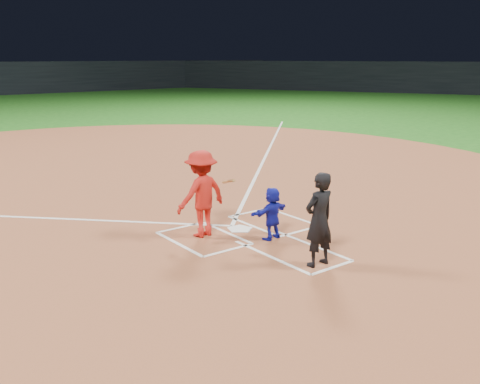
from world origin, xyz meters
TOP-DOWN VIEW (x-y plane):
  - ground at (0.00, 0.00)m, footprint 120.00×120.00m
  - home_plate_dirt at (0.00, 6.00)m, footprint 28.00×28.00m
  - stadium_wall_right at (42.00, 24.00)m, footprint 31.04×52.56m
  - home_plate at (0.00, 0.00)m, footprint 0.60×0.60m
  - catcher at (0.17, -0.90)m, footprint 1.07×0.47m
  - umpire at (-0.12, -2.53)m, footprint 0.64×0.42m
  - chalk_markings at (0.00, 5.29)m, footprint 28.35×17.32m
  - batter_at_plate at (-0.89, 0.17)m, footprint 1.41×0.96m

SIDE VIEW (x-z plane):
  - ground at x=0.00m, z-range 0.00..0.00m
  - home_plate_dirt at x=0.00m, z-range 0.00..0.01m
  - chalk_markings at x=0.00m, z-range 0.01..0.02m
  - home_plate at x=0.00m, z-range 0.01..0.03m
  - catcher at x=0.17m, z-range 0.01..1.13m
  - umpire at x=-0.12m, z-range 0.01..1.77m
  - batter_at_plate at x=-0.89m, z-range 0.01..1.87m
  - stadium_wall_right at x=42.00m, z-range 0.00..3.20m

